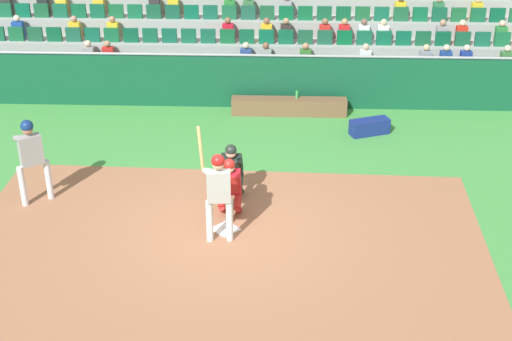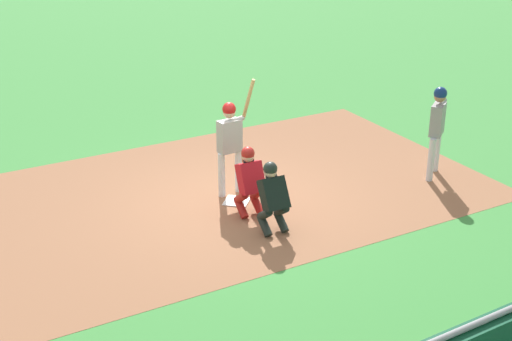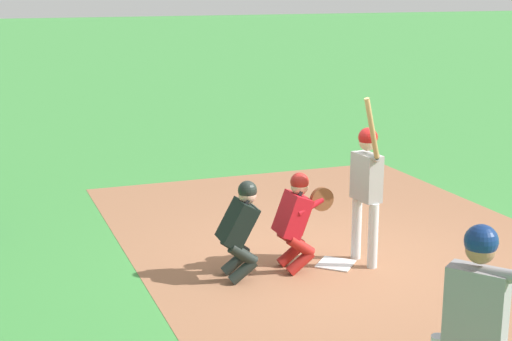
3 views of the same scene
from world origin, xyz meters
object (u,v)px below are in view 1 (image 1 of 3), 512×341
Objects in this scene: home_plate_marker at (226,229)px; batter_at_plate at (218,188)px; water_bottle_on_bench at (297,95)px; equipment_duffel_bag at (370,127)px; on_deck_batter at (31,152)px; dugout_bench at (289,106)px; catcher_crouching at (229,184)px; home_plate_umpire at (232,167)px.

batter_at_plate reaches higher than home_plate_marker.
water_bottle_on_bench reaches higher than equipment_duffel_bag.
equipment_duffel_bag is 8.16m from on_deck_batter.
water_bottle_on_bench is at bearing -168.86° from dugout_bench.
catcher_crouching reaches higher than water_bottle_on_bench.
home_plate_marker is at bearing 85.24° from catcher_crouching.
on_deck_batter is (3.90, -1.33, 0.00)m from batter_at_plate.
water_bottle_on_bench is at bearing -54.84° from equipment_duffel_bag.
batter_at_plate is 6.42m from water_bottle_on_bench.
catcher_crouching is at bearing 90.05° from home_plate_umpire.
dugout_bench is (-1.25, -5.79, 0.20)m from home_plate_marker.
on_deck_batter reaches higher than catcher_crouching.
equipment_duffel_bag is at bearing -123.81° from batter_at_plate.
dugout_bench is at bearing -105.11° from home_plate_umpire.
home_plate_umpire is (-0.13, -1.69, -0.45)m from batter_at_plate.
home_plate_marker is 0.24× the size of on_deck_batter.
batter_at_plate reaches higher than water_bottle_on_bench.
equipment_duffel_bag is (-3.20, -4.06, -0.53)m from catcher_crouching.
catcher_crouching is (-0.13, -0.92, -0.41)m from batter_at_plate.
water_bottle_on_bench reaches higher than home_plate_marker.
on_deck_batter is (3.99, -0.96, 1.13)m from home_plate_marker.
home_plate_umpire is at bearing -91.96° from home_plate_marker.
home_plate_umpire is 0.68× the size of on_deck_batter.
catcher_crouching is at bearing -94.76° from home_plate_marker.
home_plate_umpire is (0.00, -0.77, -0.03)m from catcher_crouching.
on_deck_batter is (4.03, -0.40, 0.42)m from catcher_crouching.
home_plate_marker is 0.19× the size of batter_at_plate.
batter_at_plate is 2.31× the size of equipment_duffel_bag.
batter_at_plate is 11.22× the size of water_bottle_on_bench.
home_plate_marker is 1.48m from home_plate_umpire.
on_deck_batter reaches higher than home_plate_marker.
home_plate_marker is 1.18m from batter_at_plate.
catcher_crouching is 4.07m from on_deck_batter.
batter_at_plate reaches higher than on_deck_batter.
home_plate_umpire is at bearing 74.89° from dugout_bench.
water_bottle_on_bench is at bearing -104.91° from catcher_crouching.
catcher_crouching reaches higher than home_plate_marker.
water_bottle_on_bench is 0.11× the size of on_deck_batter.
water_bottle_on_bench is (-0.20, -0.04, 0.32)m from dugout_bench.
home_plate_marker is 6.03m from water_bottle_on_bench.
equipment_duffel_bag is (-3.20, -3.30, -0.50)m from home_plate_umpire.
batter_at_plate reaches higher than dugout_bench.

